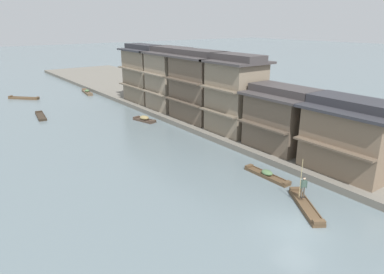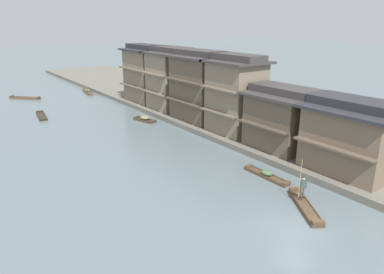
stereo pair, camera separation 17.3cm
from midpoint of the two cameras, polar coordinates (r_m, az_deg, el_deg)
name	(u,v)px [view 1 (the left image)]	position (r m, az deg, el deg)	size (l,w,h in m)	color
ground_plane	(297,227)	(24.43, 16.52, -13.87)	(400.00, 400.00, 0.00)	slate
riverbank_right	(201,106)	(54.49, 1.46, 5.12)	(18.00, 110.00, 0.60)	#6B665B
boat_foreground_poled	(306,207)	(26.70, 17.77, -10.68)	(3.50, 4.65, 0.48)	brown
boatman_person	(303,185)	(26.77, 17.42, -7.37)	(0.53, 0.37, 3.04)	black
boat_moored_nearest	(267,175)	(30.86, 11.87, -6.01)	(0.89, 4.64, 0.62)	brown
boat_moored_second	(41,116)	(53.33, -23.38, 3.11)	(1.66, 5.08, 0.36)	#33281E
boat_moored_third	(144,119)	(47.30, -7.83, 2.90)	(1.91, 3.60, 0.75)	#423328
boat_moored_far	(87,92)	(68.15, -16.70, 6.98)	(1.60, 5.39, 0.73)	brown
boat_midriver_drifting	(24,98)	(67.08, -25.66, 5.70)	(4.36, 4.58, 0.47)	brown
house_waterfront_nearest	(353,136)	(32.10, 24.54, 0.11)	(6.49, 7.81, 6.14)	#75604C
house_waterfront_second	(282,118)	(35.95, 14.25, 3.06)	(6.22, 6.85, 6.14)	brown
house_waterfront_tall	(235,95)	(39.76, 6.92, 6.85)	(5.65, 6.51, 8.74)	#7F705B
house_waterfront_narrow	(200,86)	(44.96, 1.11, 8.28)	(5.97, 7.93, 8.74)	brown
house_waterfront_far	(171,79)	(50.91, -3.59, 9.44)	(6.57, 6.49, 8.74)	gray
house_waterfront_end	(145,74)	(56.35, -7.74, 10.16)	(5.61, 7.77, 8.74)	#7F705B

